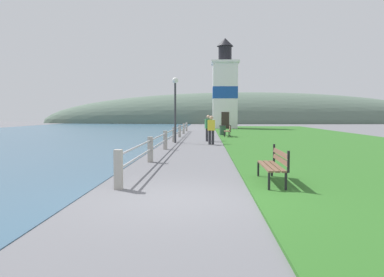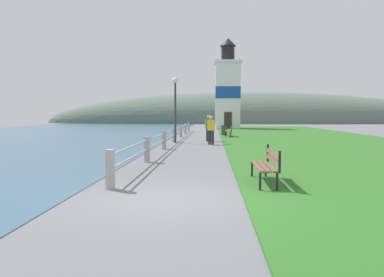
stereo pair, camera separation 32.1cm
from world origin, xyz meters
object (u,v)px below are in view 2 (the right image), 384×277
Objects in this scene: lighthouse at (228,90)px; trash_bin at (224,131)px; park_bench_midway at (229,130)px; lamp_post at (175,98)px; person_strolling at (209,127)px; park_bench_near at (267,163)px; person_by_railing at (211,129)px.

trash_bin is (-0.89, -15.28, -4.20)m from lighthouse.
lamp_post is (-3.52, -5.57, 2.20)m from park_bench_midway.
person_strolling is 0.43× the size of lamp_post.
trash_bin is at bearing -93.35° from lighthouse.
lighthouse is (0.52, 36.23, 4.08)m from park_bench_near.
trash_bin is (-0.38, 20.95, -0.12)m from park_bench_near.
park_bench_near is at bearing 167.80° from person_strolling.
person_strolling is (-2.08, -21.43, -3.71)m from lighthouse.
lamp_post is (-2.17, 1.09, 1.84)m from person_by_railing.
lighthouse is at bearing -90.28° from park_bench_near.
park_bench_midway is 4.43m from person_strolling.
trash_bin is at bearing -88.43° from park_bench_near.
lighthouse is at bearing -91.23° from park_bench_midway.
lamp_post is at bearing -74.52° from park_bench_near.
person_by_railing is at bearing 165.48° from person_strolling.
person_strolling is at bearing -100.93° from trash_bin.
lighthouse is at bearing 5.54° from person_by_railing.
park_bench_midway is at bearing -80.87° from trash_bin.
lighthouse is at bearing 86.65° from trash_bin.
lamp_post is at bearing 107.11° from person_strolling.
park_bench_midway is at bearing -91.90° from lighthouse.
trash_bin is (1.19, 6.15, -0.49)m from person_strolling.
park_bench_midway is 2.00× the size of trash_bin.
person_by_railing is at bearing -26.77° from lamp_post.
lighthouse is (0.57, 17.28, 4.08)m from park_bench_midway.
park_bench_midway is (-0.06, 18.95, -0.00)m from park_bench_near.
park_bench_midway is 0.42× the size of lamp_post.
park_bench_near is 1.14× the size of park_bench_midway.
park_bench_near is 1.14× the size of person_strolling.
lighthouse reaches higher than person_strolling.
park_bench_near is at bearing -90.82° from lighthouse.
lamp_post reaches higher than park_bench_midway.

